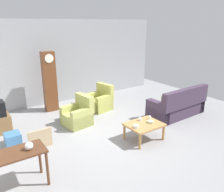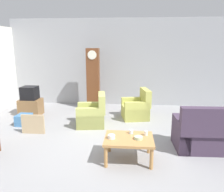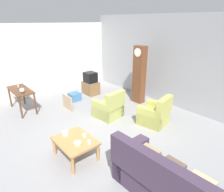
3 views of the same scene
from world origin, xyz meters
TOP-DOWN VIEW (x-y plane):
  - ground_plane at (0.00, 0.00)m, footprint 10.40×10.40m
  - garage_door_wall at (0.00, 3.60)m, footprint 8.40×0.16m
  - armchair_olive_near at (-0.72, 1.14)m, footprint 0.89×0.87m
  - armchair_olive_far at (0.55, 1.88)m, footprint 0.93×0.90m
  - coffee_table_wood at (0.34, -0.75)m, footprint 0.96×0.76m
  - grandfather_clock at (-0.96, 2.81)m, footprint 0.44×0.30m
  - tv_stand_cabinet at (-2.89, 1.92)m, footprint 0.68×0.52m
  - tv_crt at (-2.89, 1.92)m, footprint 0.48×0.44m
  - framed_picture_leaning at (-2.14, 0.40)m, footprint 0.60×0.05m
  - storage_box_blue at (-2.69, 1.01)m, footprint 0.38×0.42m
  - cup_white_porcelain at (0.68, -0.60)m, footprint 0.07×0.07m
  - cup_blue_rimmed at (0.38, -0.53)m, footprint 0.08×0.08m
  - bowl_white_stacked at (0.00, -0.81)m, footprint 0.15×0.15m
  - bowl_shallow_green at (0.53, -0.80)m, footprint 0.17×0.17m

SIDE VIEW (x-z plane):
  - ground_plane at x=0.00m, z-range 0.00..0.00m
  - storage_box_blue at x=-2.69m, z-range 0.00..0.30m
  - framed_picture_leaning at x=-2.14m, z-range 0.00..0.51m
  - tv_stand_cabinet at x=-2.89m, z-range 0.00..0.53m
  - armchair_olive_near at x=-0.72m, z-range -0.15..0.77m
  - armchair_olive_far at x=0.55m, z-range -0.15..0.77m
  - coffee_table_wood at x=0.34m, z-range 0.17..0.63m
  - bowl_shallow_green at x=0.53m, z-range 0.47..0.52m
  - bowl_white_stacked at x=0.00m, z-range 0.47..0.54m
  - cup_blue_rimmed at x=0.38m, z-range 0.47..0.55m
  - cup_white_porcelain at x=0.68m, z-range 0.47..0.56m
  - tv_crt at x=-2.89m, z-range 0.53..0.95m
  - grandfather_clock at x=-0.96m, z-range 0.01..2.15m
  - garage_door_wall at x=0.00m, z-range 0.00..3.20m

